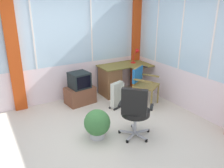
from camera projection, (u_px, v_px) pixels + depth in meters
ground at (107, 137)px, 4.18m from camera, size 5.07×4.89×0.06m
north_window_panel at (65, 44)px, 5.31m from camera, size 4.07×0.07×2.67m
east_window_panel at (196, 50)px, 4.69m from camera, size 0.07×3.89×2.67m
curtain_north_left at (13, 52)px, 4.73m from camera, size 0.26×0.08×2.57m
curtain_corner at (136, 40)px, 6.14m from camera, size 0.26×0.08×2.57m
desk at (112, 80)px, 5.83m from camera, size 1.26×0.79×0.75m
desk_lamp at (137, 53)px, 5.94m from camera, size 0.23×0.20×0.38m
tv_remote at (144, 67)px, 5.63m from camera, size 0.12×0.15×0.02m
wooden_armchair at (142, 80)px, 5.27m from camera, size 0.66×0.66×0.88m
office_chair at (135, 109)px, 3.94m from camera, size 0.61×0.60×0.96m
tv_on_stand at (80, 90)px, 5.38m from camera, size 0.69×0.52×0.75m
space_heater at (118, 94)px, 5.20m from camera, size 0.41×0.27×0.59m
potted_plant at (97, 123)px, 4.04m from camera, size 0.46×0.46×0.52m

